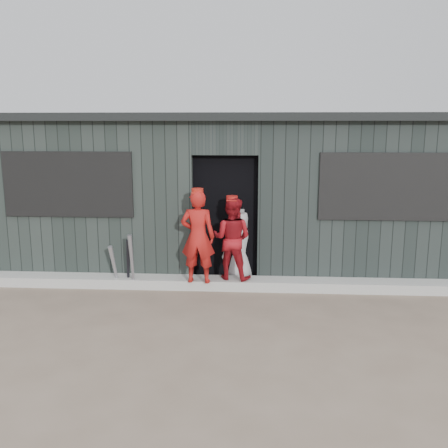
# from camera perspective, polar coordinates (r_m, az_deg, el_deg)

# --- Properties ---
(ground) EXTENTS (80.00, 80.00, 0.00)m
(ground) POSITION_cam_1_polar(r_m,az_deg,el_deg) (5.98, -1.08, -12.90)
(ground) COLOR brown
(ground) RESTS_ON ground
(curb) EXTENTS (8.00, 0.36, 0.15)m
(curb) POSITION_cam_1_polar(r_m,az_deg,el_deg) (7.65, 0.01, -6.78)
(curb) COLOR #A8A8A3
(curb) RESTS_ON ground
(bat_left) EXTENTS (0.12, 0.28, 0.69)m
(bat_left) POSITION_cam_1_polar(r_m,az_deg,el_deg) (7.72, -12.43, -4.78)
(bat_left) COLOR #9999A1
(bat_left) RESTS_ON ground
(bat_mid) EXTENTS (0.08, 0.20, 0.87)m
(bat_mid) POSITION_cam_1_polar(r_m,az_deg,el_deg) (7.58, -10.49, -4.31)
(bat_mid) COLOR gray
(bat_mid) RESTS_ON ground
(bat_right) EXTENTS (0.15, 0.22, 0.77)m
(bat_right) POSITION_cam_1_polar(r_m,az_deg,el_deg) (7.71, -10.88, -4.44)
(bat_right) COLOR black
(bat_right) RESTS_ON ground
(player_red_left) EXTENTS (0.52, 0.36, 1.38)m
(player_red_left) POSITION_cam_1_polar(r_m,az_deg,el_deg) (7.30, -3.01, -1.46)
(player_red_left) COLOR #AE1915
(player_red_left) RESTS_ON curb
(player_red_right) EXTENTS (0.70, 0.61, 1.24)m
(player_red_right) POSITION_cam_1_polar(r_m,az_deg,el_deg) (7.48, 0.91, -1.66)
(player_red_right) COLOR maroon
(player_red_right) RESTS_ON curb
(player_grey_back) EXTENTS (0.66, 0.56, 1.15)m
(player_grey_back) POSITION_cam_1_polar(r_m,az_deg,el_deg) (7.86, 1.82, -2.50)
(player_grey_back) COLOR #B9B9B9
(player_grey_back) RESTS_ON ground
(dugout) EXTENTS (8.30, 3.30, 2.62)m
(dugout) POSITION_cam_1_polar(r_m,az_deg,el_deg) (9.02, 0.66, 3.92)
(dugout) COLOR black
(dugout) RESTS_ON ground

